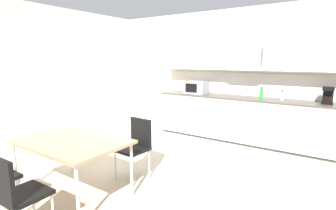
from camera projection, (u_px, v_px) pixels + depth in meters
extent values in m
cube|color=beige|center=(140.00, 176.00, 3.90)|extent=(8.10, 8.53, 0.02)
cube|color=silver|center=(220.00, 73.00, 6.02)|extent=(6.48, 0.10, 2.79)
cube|color=silver|center=(32.00, 76.00, 5.18)|extent=(0.10, 6.82, 2.79)
cube|color=#333333|center=(242.00, 140.00, 5.56)|extent=(3.63, 0.60, 0.05)
cube|color=beige|center=(243.00, 119.00, 5.48)|extent=(3.78, 0.65, 0.86)
cube|color=#4C4742|center=(244.00, 98.00, 5.41)|extent=(3.80, 0.67, 0.03)
cube|color=silver|center=(169.00, 104.00, 6.08)|extent=(0.01, 0.01, 0.14)
cube|color=silver|center=(186.00, 106.00, 5.82)|extent=(0.01, 0.01, 0.14)
cube|color=silver|center=(205.00, 108.00, 5.56)|extent=(0.01, 0.01, 0.14)
cube|color=silver|center=(227.00, 110.00, 5.30)|extent=(0.01, 0.01, 0.14)
cube|color=silver|center=(249.00, 84.00, 5.62)|extent=(3.78, 0.02, 0.48)
cube|color=beige|center=(200.00, 53.00, 5.98)|extent=(1.55, 0.34, 0.73)
cube|color=beige|center=(310.00, 51.00, 4.76)|extent=(1.55, 0.34, 0.73)
cube|color=#B7BABF|center=(248.00, 68.00, 5.41)|extent=(0.67, 0.40, 0.10)
cube|color=#B7BABF|center=(250.00, 51.00, 5.44)|extent=(0.20, 0.16, 0.68)
cube|color=#ADADB2|center=(196.00, 87.00, 5.99)|extent=(0.48, 0.34, 0.28)
cube|color=black|center=(191.00, 88.00, 5.87)|extent=(0.29, 0.01, 0.20)
cube|color=black|center=(327.00, 103.00, 4.59)|extent=(0.18, 0.18, 0.02)
cylinder|color=black|center=(327.00, 100.00, 4.57)|extent=(0.12, 0.12, 0.12)
cube|color=black|center=(328.00, 95.00, 4.61)|extent=(0.16, 0.08, 0.30)
cube|color=black|center=(329.00, 89.00, 4.53)|extent=(0.18, 0.16, 0.06)
cylinder|color=green|center=(261.00, 94.00, 5.19)|extent=(0.07, 0.07, 0.19)
cylinder|color=black|center=(262.00, 88.00, 5.17)|extent=(0.03, 0.03, 0.04)
cylinder|color=white|center=(282.00, 96.00, 5.02)|extent=(0.06, 0.06, 0.16)
cylinder|color=black|center=(282.00, 91.00, 5.00)|extent=(0.02, 0.02, 0.04)
cube|color=tan|center=(72.00, 142.00, 3.23)|extent=(1.35, 0.92, 0.04)
cylinder|color=silver|center=(16.00, 169.00, 3.30)|extent=(0.04, 0.04, 0.69)
cylinder|color=silver|center=(78.00, 198.00, 2.62)|extent=(0.04, 0.04, 0.69)
cylinder|color=silver|center=(71.00, 151.00, 3.95)|extent=(0.04, 0.04, 0.69)
cylinder|color=silver|center=(132.00, 170.00, 3.28)|extent=(0.04, 0.04, 0.69)
cylinder|color=silver|center=(6.00, 188.00, 3.09)|extent=(0.02, 0.02, 0.43)
cylinder|color=silver|center=(21.00, 196.00, 2.91)|extent=(0.02, 0.02, 0.43)
cube|color=black|center=(132.00, 149.00, 3.72)|extent=(0.43, 0.43, 0.04)
cube|color=black|center=(141.00, 132.00, 3.82)|extent=(0.38, 0.07, 0.40)
cylinder|color=silver|center=(132.00, 172.00, 3.53)|extent=(0.02, 0.02, 0.43)
cylinder|color=silver|center=(115.00, 166.00, 3.74)|extent=(0.02, 0.02, 0.43)
cylinder|color=silver|center=(149.00, 164.00, 3.79)|extent=(0.02, 0.02, 0.43)
cylinder|color=silver|center=(133.00, 159.00, 4.00)|extent=(0.02, 0.02, 0.43)
cube|color=black|center=(24.00, 194.00, 2.48)|extent=(0.41, 0.41, 0.04)
cube|color=black|center=(1.00, 180.00, 2.30)|extent=(0.38, 0.05, 0.40)
cylinder|color=silver|center=(34.00, 204.00, 2.75)|extent=(0.02, 0.02, 0.43)
cone|color=silver|center=(66.00, 50.00, 3.04)|extent=(0.32, 0.32, 0.22)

